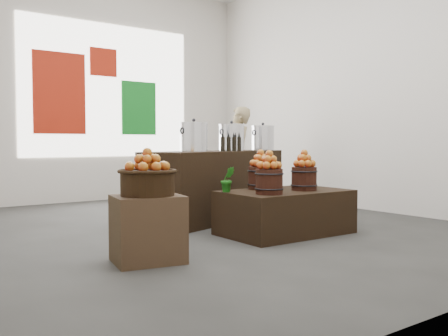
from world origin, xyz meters
TOP-DOWN VIEW (x-y plane):
  - ground at (0.00, 0.00)m, footprint 7.00×7.00m
  - back_wall at (0.00, 3.50)m, footprint 6.00×0.04m
  - back_opening at (0.30, 3.48)m, footprint 3.20×0.02m
  - deco_red_left at (-0.60, 3.47)m, footprint 0.90×0.04m
  - deco_green_right at (0.90, 3.47)m, footprint 0.70×0.04m
  - deco_red_upper at (0.20, 3.47)m, footprint 0.50×0.04m
  - crate at (-1.37, -1.23)m, footprint 0.67×0.59m
  - wicker_basket at (-1.37, -1.23)m, footprint 0.47×0.47m
  - apples_in_basket at (-1.37, -1.23)m, footprint 0.37×0.37m
  - display_table at (0.55, -0.94)m, footprint 1.47×0.92m
  - apple_bucket_front_left at (0.13, -1.14)m, footprint 0.29×0.29m
  - apples_in_bucket_front_left at (0.13, -1.14)m, footprint 0.22×0.22m
  - apple_bucket_front_right at (0.74, -1.06)m, footprint 0.29×0.29m
  - apples_in_bucket_front_right at (0.74, -1.06)m, footprint 0.22×0.22m
  - apple_bucket_rear at (0.41, -0.67)m, footprint 0.29×0.29m
  - apples_in_bucket_rear at (0.41, -0.67)m, footprint 0.22×0.22m
  - herb_garnish_right at (0.97, -0.79)m, footprint 0.28×0.26m
  - herb_garnish_left at (-0.10, -0.71)m, footprint 0.19×0.17m
  - counter at (0.51, 0.38)m, footprint 2.41×1.38m
  - stock_pot_left at (0.06, 0.24)m, footprint 0.35×0.35m
  - stock_pot_center at (0.85, 0.49)m, footprint 0.35×0.35m
  - stock_pot_right at (1.65, 0.74)m, footprint 0.35×0.35m
  - oil_cruets at (0.58, 0.16)m, footprint 0.34×0.16m
  - shopper at (1.87, 1.63)m, footprint 0.72×0.69m

SIDE VIEW (x-z plane):
  - ground at x=0.00m, z-range 0.00..0.00m
  - display_table at x=0.55m, z-range 0.00..0.50m
  - crate at x=-1.37m, z-range 0.00..0.59m
  - counter at x=0.51m, z-range 0.00..0.94m
  - herb_garnish_right at x=0.97m, z-range 0.50..0.77m
  - apple_bucket_front_left at x=0.13m, z-range 0.50..0.77m
  - apple_bucket_front_right at x=0.74m, z-range 0.50..0.77m
  - apple_bucket_rear at x=0.41m, z-range 0.50..0.77m
  - herb_garnish_left at x=-0.10m, z-range 0.50..0.79m
  - wicker_basket at x=-1.37m, z-range 0.59..0.81m
  - shopper at x=1.87m, z-range 0.00..1.66m
  - apples_in_bucket_front_left at x=0.13m, z-range 0.77..0.97m
  - apples_in_bucket_front_right at x=0.74m, z-range 0.77..0.97m
  - apples_in_bucket_rear at x=0.41m, z-range 0.77..0.97m
  - apples_in_basket at x=-1.37m, z-range 0.81..1.00m
  - oil_cruets at x=0.58m, z-range 0.94..1.20m
  - stock_pot_left at x=0.06m, z-range 0.94..1.29m
  - stock_pot_center at x=0.85m, z-range 0.94..1.29m
  - stock_pot_right at x=1.65m, z-range 0.94..1.29m
  - deco_green_right at x=0.90m, z-range 1.20..2.20m
  - deco_red_left at x=-0.60m, z-range 1.20..2.60m
  - back_wall at x=0.00m, z-range 0.00..4.00m
  - back_opening at x=0.30m, z-range 0.80..3.20m
  - deco_red_upper at x=0.20m, z-range 2.25..2.75m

